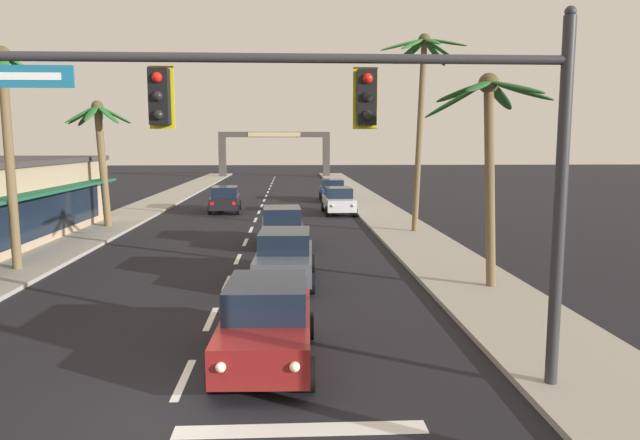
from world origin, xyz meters
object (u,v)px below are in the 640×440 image
(palm_left_third, at_px, (100,139))
(palm_right_third, at_px, (422,83))
(palm_left_second, at_px, (6,113))
(town_gateway_arch, at_px, (274,147))
(sedan_fifth_in_queue, at_px, (282,226))
(sedan_third_in_queue, at_px, (285,256))
(sedan_oncoming_far, at_px, (225,199))
(sedan_parked_mid_kerb, at_px, (333,190))
(palm_right_second, at_px, (489,126))
(traffic_signal_mast, at_px, (373,128))
(sedan_lead_at_stop_bar, at_px, (267,322))
(sedan_parked_nearest_kerb, at_px, (339,200))

(palm_left_third, bearing_deg, palm_right_third, -9.11)
(palm_left_second, xyz_separation_m, town_gateway_arch, (7.53, 57.14, -1.62))
(sedan_fifth_in_queue, bearing_deg, palm_left_second, -151.70)
(sedan_third_in_queue, relative_size, palm_left_second, 0.58)
(sedan_oncoming_far, relative_size, town_gateway_arch, 0.31)
(palm_left_second, bearing_deg, palm_right_third, 26.64)
(sedan_fifth_in_queue, relative_size, sedan_parked_mid_kerb, 1.01)
(sedan_third_in_queue, bearing_deg, sedan_parked_mid_kerb, 82.57)
(sedan_third_in_queue, height_order, palm_right_second, palm_right_second)
(sedan_oncoming_far, xyz_separation_m, palm_left_third, (-5.61, -6.99, 3.83))
(sedan_fifth_in_queue, bearing_deg, traffic_signal_mast, -83.46)
(palm_right_second, height_order, town_gateway_arch, palm_right_second)
(traffic_signal_mast, height_order, palm_right_third, palm_right_third)
(sedan_fifth_in_queue, bearing_deg, sedan_lead_at_stop_bar, -90.49)
(sedan_parked_mid_kerb, bearing_deg, palm_right_third, -79.24)
(sedan_third_in_queue, distance_m, palm_left_second, 10.66)
(town_gateway_arch, bearing_deg, sedan_third_in_queue, -88.20)
(traffic_signal_mast, bearing_deg, sedan_third_in_queue, 100.57)
(sedan_oncoming_far, relative_size, sedan_parked_mid_kerb, 1.01)
(sedan_third_in_queue, relative_size, sedan_parked_mid_kerb, 1.01)
(sedan_oncoming_far, bearing_deg, palm_left_second, -106.86)
(sedan_third_in_queue, distance_m, sedan_oncoming_far, 20.02)
(traffic_signal_mast, distance_m, palm_right_third, 19.45)
(town_gateway_arch, bearing_deg, sedan_oncoming_far, -93.17)
(sedan_oncoming_far, bearing_deg, sedan_fifth_in_queue, -73.00)
(palm_right_third, relative_size, town_gateway_arch, 0.67)
(palm_left_third, distance_m, palm_right_second, 21.03)
(sedan_fifth_in_queue, relative_size, sedan_parked_nearest_kerb, 1.00)
(sedan_lead_at_stop_bar, distance_m, palm_right_third, 19.43)
(sedan_lead_at_stop_bar, height_order, palm_right_third, palm_right_third)
(sedan_oncoming_far, height_order, sedan_parked_mid_kerb, same)
(traffic_signal_mast, xyz_separation_m, palm_right_third, (5.00, 18.62, 2.61))
(sedan_lead_at_stop_bar, bearing_deg, palm_left_third, 115.55)
(sedan_parked_nearest_kerb, xyz_separation_m, palm_left_third, (-12.90, -5.69, 3.83))
(palm_left_second, xyz_separation_m, palm_left_third, (-0.27, 10.63, -0.81))
(sedan_oncoming_far, distance_m, sedan_parked_nearest_kerb, 7.41)
(sedan_lead_at_stop_bar, xyz_separation_m, sedan_fifth_in_queue, (0.12, 13.90, 0.00))
(sedan_oncoming_far, height_order, palm_left_second, palm_left_second)
(sedan_parked_mid_kerb, xyz_separation_m, palm_right_second, (2.63, -27.87, 4.12))
(sedan_parked_mid_kerb, bearing_deg, town_gateway_arch, 99.27)
(sedan_third_in_queue, relative_size, palm_right_second, 0.69)
(sedan_lead_at_stop_bar, relative_size, palm_right_third, 0.46)
(sedan_parked_nearest_kerb, xyz_separation_m, palm_right_second, (2.84, -19.64, 4.12))
(sedan_third_in_queue, xyz_separation_m, palm_right_second, (6.09, -1.33, 4.12))
(sedan_fifth_in_queue, distance_m, palm_left_second, 11.44)
(sedan_lead_at_stop_bar, relative_size, sedan_parked_mid_kerb, 1.01)
(sedan_oncoming_far, bearing_deg, traffic_signal_mast, -78.67)
(sedan_third_in_queue, relative_size, palm_right_third, 0.46)
(sedan_lead_at_stop_bar, distance_m, sedan_fifth_in_queue, 13.90)
(palm_left_second, height_order, town_gateway_arch, palm_left_second)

